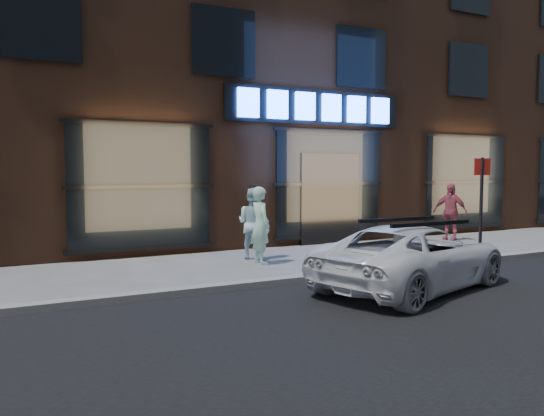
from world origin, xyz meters
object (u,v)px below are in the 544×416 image
Objects in this scene: man_cap at (253,223)px; white_suv at (413,257)px; sign_post at (481,199)px; passerby at (450,212)px; man_bowtie at (260,225)px.

white_suv is (1.11, -3.90, -0.26)m from man_cap.
white_suv is at bearing 165.33° from man_cap.
sign_post is (3.10, 1.38, 0.81)m from white_suv.
sign_post reaches higher than man_cap.
sign_post is (4.22, -2.53, 0.56)m from man_cap.
sign_post reaches higher than white_suv.
man_bowtie is at bearing -108.76° from passerby.
passerby is 3.54m from sign_post.
man_cap is at bearing -114.41° from passerby.
white_suv is (1.25, -3.26, -0.27)m from man_bowtie.
white_suv is 3.49m from sign_post.
white_suv is at bearing -77.88° from passerby.
sign_post reaches higher than man_bowtie.
man_bowtie is 1.02× the size of man_cap.
man_cap is at bearing -1.72° from white_suv.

